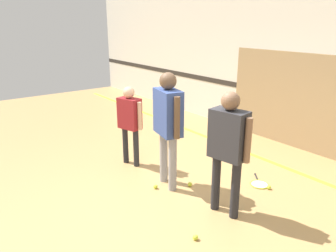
# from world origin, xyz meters

# --- Properties ---
(ground_plane) EXTENTS (16.00, 16.00, 0.00)m
(ground_plane) POSITION_xyz_m (0.00, 0.00, 0.00)
(ground_plane) COLOR tan
(wall_back) EXTENTS (16.00, 0.07, 3.20)m
(wall_back) POSITION_xyz_m (0.00, 3.36, 1.60)
(wall_back) COLOR silver
(wall_back) RESTS_ON ground_plane
(wall_panel) EXTENTS (3.05, 0.05, 1.89)m
(wall_panel) POSITION_xyz_m (-0.05, 3.30, 0.94)
(wall_panel) COLOR #9E7F56
(wall_panel) RESTS_ON ground_plane
(floor_stripe) EXTENTS (14.40, 0.10, 0.01)m
(floor_stripe) POSITION_xyz_m (0.00, 2.27, 0.00)
(floor_stripe) COLOR yellow
(floor_stripe) RESTS_ON ground_plane
(person_instructor) EXTENTS (0.66, 0.37, 1.77)m
(person_instructor) POSITION_xyz_m (-0.23, 0.24, 1.10)
(person_instructor) COLOR gray
(person_instructor) RESTS_ON ground_plane
(person_student_left) EXTENTS (0.52, 0.32, 1.41)m
(person_student_left) POSITION_xyz_m (-1.26, 0.20, 0.87)
(person_student_left) COLOR #232328
(person_student_left) RESTS_ON ground_plane
(person_student_right) EXTENTS (0.62, 0.33, 1.66)m
(person_student_right) POSITION_xyz_m (0.85, 0.38, 1.03)
(person_student_right) COLOR #232328
(person_student_right) RESTS_ON ground_plane
(racket_spare_on_floor) EXTENTS (0.50, 0.46, 0.03)m
(racket_spare_on_floor) POSITION_xyz_m (0.63, 1.40, 0.01)
(racket_spare_on_floor) COLOR #C6D838
(racket_spare_on_floor) RESTS_ON ground_plane
(tennis_ball_near_instructor) EXTENTS (0.07, 0.07, 0.07)m
(tennis_ball_near_instructor) POSITION_xyz_m (-0.25, 0.02, 0.03)
(tennis_ball_near_instructor) COLOR #CCE038
(tennis_ball_near_instructor) RESTS_ON ground_plane
(tennis_ball_by_spare_racket) EXTENTS (0.07, 0.07, 0.07)m
(tennis_ball_by_spare_racket) POSITION_xyz_m (0.82, 1.39, 0.03)
(tennis_ball_by_spare_racket) COLOR #CCE038
(tennis_ball_by_spare_racket) RESTS_ON ground_plane
(tennis_ball_stray_left) EXTENTS (0.07, 0.07, 0.07)m
(tennis_ball_stray_left) POSITION_xyz_m (1.05, -0.32, 0.03)
(tennis_ball_stray_left) COLOR #CCE038
(tennis_ball_stray_left) RESTS_ON ground_plane
(tennis_ball_stray_right) EXTENTS (0.07, 0.07, 0.07)m
(tennis_ball_stray_right) POSITION_xyz_m (0.02, 0.49, 0.03)
(tennis_ball_stray_right) COLOR #CCE038
(tennis_ball_stray_right) RESTS_ON ground_plane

